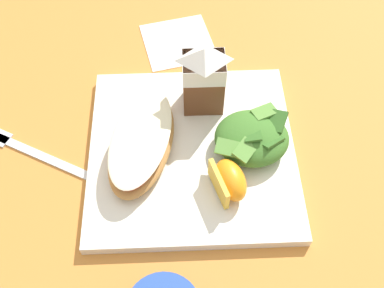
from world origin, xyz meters
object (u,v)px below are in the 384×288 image
object	(u,v)px
white_plate	(192,151)
milk_carton	(204,76)
cheesy_pizza_bread	(142,141)
metal_fork	(32,151)
green_salad_pile	(252,135)
orange_wedge_front	(229,180)
paper_napkin	(178,42)

from	to	relation	value
white_plate	milk_carton	bearing A→B (deg)	76.37
white_plate	cheesy_pizza_bread	size ratio (longest dim) A/B	1.52
cheesy_pizza_bread	metal_fork	size ratio (longest dim) A/B	1.05
green_salad_pile	metal_fork	distance (m)	0.31
milk_carton	cheesy_pizza_bread	bearing A→B (deg)	-138.74
orange_wedge_front	metal_fork	xyz separation A→B (m)	(-0.27, 0.08, -0.03)
orange_wedge_front	paper_napkin	world-z (taller)	orange_wedge_front
orange_wedge_front	green_salad_pile	bearing A→B (deg)	61.92
white_plate	cheesy_pizza_bread	bearing A→B (deg)	178.45
cheesy_pizza_bread	milk_carton	xyz separation A→B (m)	(0.09, 0.08, 0.04)
white_plate	green_salad_pile	bearing A→B (deg)	2.79
milk_carton	orange_wedge_front	bearing A→B (deg)	-79.72
green_salad_pile	orange_wedge_front	distance (m)	0.08
metal_fork	cheesy_pizza_bread	bearing A→B (deg)	-3.80
green_salad_pile	metal_fork	xyz separation A→B (m)	(-0.30, 0.01, -0.03)
milk_carton	paper_napkin	distance (m)	0.17
cheesy_pizza_bread	white_plate	bearing A→B (deg)	-1.55
white_plate	orange_wedge_front	bearing A→B (deg)	-55.05
milk_carton	paper_napkin	xyz separation A→B (m)	(-0.03, 0.14, -0.07)
milk_carton	orange_wedge_front	size ratio (longest dim) A/B	1.61
cheesy_pizza_bread	metal_fork	bearing A→B (deg)	176.20
milk_carton	metal_fork	xyz separation A→B (m)	(-0.24, -0.07, -0.07)
green_salad_pile	paper_napkin	xyz separation A→B (m)	(-0.09, 0.22, -0.04)
metal_fork	paper_napkin	bearing A→B (deg)	45.16
cheesy_pizza_bread	green_salad_pile	bearing A→B (deg)	0.81
milk_carton	white_plate	bearing A→B (deg)	-103.63
green_salad_pile	paper_napkin	distance (m)	0.24
orange_wedge_front	white_plate	bearing A→B (deg)	124.95
white_plate	metal_fork	size ratio (longest dim) A/B	1.60
white_plate	paper_napkin	bearing A→B (deg)	93.76
orange_wedge_front	paper_napkin	xyz separation A→B (m)	(-0.06, 0.29, -0.03)
paper_napkin	green_salad_pile	bearing A→B (deg)	-66.54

